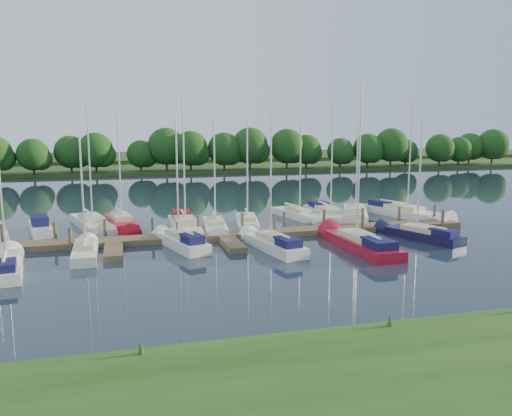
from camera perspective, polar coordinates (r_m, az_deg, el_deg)
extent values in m
plane|color=black|center=(30.26, -0.71, -6.66)|extent=(260.00, 260.00, 0.00)
cube|color=#224614|center=(16.25, 14.13, -20.65)|extent=(90.00, 10.00, 0.50)
cube|color=#4E3B2B|center=(37.79, -3.67, -3.15)|extent=(40.00, 2.00, 0.40)
cube|color=#4E3B2B|center=(34.22, -15.97, -4.80)|extent=(1.20, 4.00, 0.40)
cube|color=#4E3B2B|center=(34.93, -2.71, -4.17)|extent=(1.20, 4.00, 0.40)
cube|color=#4E3B2B|center=(37.38, 9.39, -3.39)|extent=(1.20, 4.00, 0.40)
cube|color=#4E3B2B|center=(41.26, 19.60, -2.62)|extent=(1.20, 4.00, 0.40)
cylinder|color=#473D33|center=(39.24, -26.98, -3.09)|extent=(0.24, 0.24, 2.00)
cylinder|color=#473D33|center=(38.64, -21.97, -2.93)|extent=(0.24, 0.24, 2.00)
cylinder|color=#473D33|center=(38.35, -16.84, -2.74)|extent=(0.24, 0.24, 2.00)
cylinder|color=#473D33|center=(38.36, -11.68, -2.53)|extent=(0.24, 0.24, 2.00)
cylinder|color=#473D33|center=(38.68, -6.56, -2.30)|extent=(0.24, 0.24, 2.00)
cylinder|color=#473D33|center=(39.31, -1.57, -2.06)|extent=(0.24, 0.24, 2.00)
cylinder|color=#473D33|center=(40.22, 3.23, -1.81)|extent=(0.24, 0.24, 2.00)
cylinder|color=#473D33|center=(41.41, 7.78, -1.56)|extent=(0.24, 0.24, 2.00)
cylinder|color=#473D33|center=(42.84, 12.06, -1.32)|extent=(0.24, 0.24, 2.00)
cylinder|color=#473D33|center=(44.49, 16.03, -1.09)|extent=(0.24, 0.24, 2.00)
cylinder|color=#473D33|center=(46.34, 19.71, -0.87)|extent=(0.24, 0.24, 2.00)
cylinder|color=#473D33|center=(35.96, -20.42, -3.70)|extent=(0.24, 0.24, 2.00)
cylinder|color=#473D33|center=(35.94, -8.92, -3.24)|extent=(0.24, 0.24, 2.00)
cylinder|color=#473D33|center=(37.33, 2.15, -2.66)|extent=(0.24, 0.24, 2.00)
cylinder|color=#473D33|center=(39.99, 12.08, -2.07)|extent=(0.24, 0.24, 2.00)
cylinder|color=#473D33|center=(43.68, 20.54, -1.51)|extent=(0.24, 0.24, 2.00)
cube|color=#274119|center=(103.79, -10.87, 4.62)|extent=(180.00, 30.00, 0.60)
cube|color=#344E22|center=(128.66, -11.67, 5.62)|extent=(220.00, 40.00, 1.40)
sphere|color=#143C10|center=(91.21, -27.26, 4.89)|extent=(3.65, 3.65, 3.65)
cylinder|color=#38281C|center=(92.51, -23.15, 4.12)|extent=(0.36, 0.36, 2.56)
sphere|color=#143C10|center=(92.33, -23.27, 6.05)|extent=(5.98, 5.98, 5.98)
sphere|color=#143C10|center=(92.39, -22.43, 5.58)|extent=(4.27, 4.27, 4.27)
cylinder|color=#38281C|center=(89.68, -20.59, 4.06)|extent=(0.36, 0.36, 2.32)
sphere|color=#143C10|center=(89.50, -20.69, 5.86)|extent=(5.41, 5.41, 5.41)
sphere|color=#143C10|center=(89.63, -19.91, 5.41)|extent=(3.86, 3.86, 3.86)
cylinder|color=#38281C|center=(90.58, -17.89, 4.28)|extent=(0.36, 0.36, 2.43)
sphere|color=#143C10|center=(90.40, -17.98, 6.16)|extent=(5.68, 5.68, 5.68)
sphere|color=#143C10|center=(90.58, -17.18, 5.69)|extent=(4.06, 4.06, 4.06)
cylinder|color=#38281C|center=(89.71, -14.29, 4.42)|extent=(0.36, 0.36, 2.52)
sphere|color=#143C10|center=(89.52, -14.37, 6.38)|extent=(5.87, 5.87, 5.87)
sphere|color=#143C10|center=(89.78, -13.54, 5.89)|extent=(4.20, 4.20, 4.20)
cylinder|color=#38281C|center=(90.68, -9.97, 4.47)|extent=(0.36, 0.36, 2.05)
sphere|color=#143C10|center=(90.52, -10.02, 6.04)|extent=(4.78, 4.78, 4.78)
sphere|color=#143C10|center=(90.85, -9.37, 5.64)|extent=(3.41, 3.41, 3.41)
cylinder|color=#38281C|center=(91.99, -6.90, 4.86)|extent=(0.36, 0.36, 2.87)
sphere|color=#143C10|center=(91.79, -6.95, 7.05)|extent=(6.70, 6.70, 6.70)
sphere|color=#143C10|center=(92.24, -6.06, 6.48)|extent=(4.79, 4.79, 4.79)
cylinder|color=#38281C|center=(90.95, -2.96, 4.76)|extent=(0.36, 0.36, 2.55)
sphere|color=#143C10|center=(90.76, -2.98, 6.73)|extent=(5.95, 5.95, 5.95)
sphere|color=#143C10|center=(91.27, -2.21, 6.21)|extent=(4.25, 4.25, 4.25)
cylinder|color=#38281C|center=(95.46, -0.28, 4.84)|extent=(0.36, 0.36, 2.08)
sphere|color=#143C10|center=(95.30, -0.28, 6.37)|extent=(4.85, 4.85, 4.85)
sphere|color=#143C10|center=(95.80, 0.29, 5.97)|extent=(3.46, 3.46, 3.46)
cylinder|color=#38281C|center=(95.75, 2.30, 4.93)|extent=(0.36, 0.36, 2.34)
sphere|color=#143C10|center=(95.58, 2.31, 6.64)|extent=(5.46, 5.46, 5.46)
sphere|color=#143C10|center=(96.16, 2.95, 6.18)|extent=(3.90, 3.90, 3.90)
cylinder|color=#38281C|center=(97.10, 5.46, 4.90)|extent=(0.36, 0.36, 2.16)
sphere|color=#143C10|center=(96.94, 5.48, 6.46)|extent=(5.05, 5.05, 5.05)
sphere|color=#143C10|center=(97.55, 6.04, 6.04)|extent=(3.60, 3.60, 3.60)
cylinder|color=#38281C|center=(100.35, 8.17, 5.17)|extent=(0.36, 0.36, 2.81)
sphere|color=#143C10|center=(100.18, 8.22, 7.13)|extent=(6.56, 6.56, 6.56)
sphere|color=#143C10|center=(100.95, 8.90, 6.60)|extent=(4.69, 4.69, 4.69)
cylinder|color=#38281C|center=(102.21, 11.00, 5.02)|extent=(0.36, 0.36, 2.30)
sphere|color=#143C10|center=(102.06, 11.05, 6.60)|extent=(5.37, 5.37, 5.37)
sphere|color=#143C10|center=(102.77, 11.57, 6.17)|extent=(3.83, 3.83, 3.83)
cylinder|color=#38281C|center=(103.27, 14.22, 5.07)|extent=(0.36, 0.36, 2.73)
sphere|color=#143C10|center=(103.10, 14.29, 6.92)|extent=(6.37, 6.37, 6.37)
sphere|color=#143C10|center=(103.98, 14.88, 6.41)|extent=(4.55, 4.55, 4.55)
cylinder|color=#38281C|center=(104.79, 16.75, 5.05)|extent=(0.36, 0.36, 2.83)
sphere|color=#143C10|center=(104.63, 16.84, 6.93)|extent=(6.59, 6.59, 6.59)
sphere|color=#143C10|center=(105.57, 17.42, 6.41)|extent=(4.71, 4.71, 4.71)
cylinder|color=#38281C|center=(108.66, 18.79, 5.07)|extent=(0.36, 0.36, 2.77)
sphere|color=#143C10|center=(108.50, 18.88, 6.85)|extent=(6.47, 6.47, 6.47)
sphere|color=#143C10|center=(109.47, 19.41, 6.36)|extent=(4.62, 4.62, 4.62)
cylinder|color=#38281C|center=(113.14, 20.70, 5.06)|extent=(0.36, 0.36, 2.58)
sphere|color=#143C10|center=(112.99, 20.79, 6.65)|extent=(6.02, 6.02, 6.02)
sphere|color=#143C10|center=(113.94, 21.24, 6.21)|extent=(4.30, 4.30, 4.30)
cylinder|color=#38281C|center=(114.60, 24.54, 4.93)|extent=(0.36, 0.36, 2.83)
sphere|color=#143C10|center=(114.44, 24.65, 6.65)|extent=(6.59, 6.59, 6.59)
sphere|color=#143C10|center=(115.53, 25.10, 6.17)|extent=(4.71, 4.71, 4.71)
cylinder|color=#38281C|center=(118.23, 25.44, 4.94)|extent=(0.36, 0.36, 2.67)
sphere|color=#143C10|center=(118.08, 25.55, 6.51)|extent=(6.22, 6.22, 6.22)
sphere|color=#143C10|center=(119.13, 25.95, 6.07)|extent=(4.44, 4.44, 4.44)
cube|color=white|center=(43.46, -23.42, -2.34)|extent=(2.44, 4.70, 0.95)
cone|color=white|center=(41.26, -23.18, -2.90)|extent=(1.02, 1.48, 0.74)
cube|color=#131542|center=(43.32, -23.49, -1.36)|extent=(1.70, 2.67, 0.85)
cube|color=white|center=(44.19, -18.36, -1.86)|extent=(3.89, 7.40, 1.05)
cone|color=white|center=(40.78, -17.25, -2.71)|extent=(1.65, 2.67, 1.00)
cube|color=beige|center=(43.73, -18.30, -1.09)|extent=(2.33, 3.50, 0.48)
cylinder|color=silver|center=(42.84, -18.50, 4.99)|extent=(0.12, 0.12, 9.62)
cylinder|color=silver|center=(44.70, -18.62, -0.40)|extent=(0.99, 3.11, 0.10)
cylinder|color=white|center=(44.70, -18.62, -0.40)|extent=(0.98, 2.79, 0.20)
cube|color=maroon|center=(43.45, -15.19, -1.90)|extent=(2.90, 6.83, 1.14)
cone|color=maroon|center=(40.25, -14.45, -2.74)|extent=(1.29, 2.43, 0.93)
cube|color=beige|center=(43.00, -15.16, -1.02)|extent=(1.85, 3.16, 0.52)
cylinder|color=silver|center=(42.15, -15.34, 4.68)|extent=(0.12, 0.12, 8.93)
cylinder|color=silver|center=(43.90, -15.39, -0.28)|extent=(0.58, 2.95, 0.10)
cylinder|color=white|center=(43.90, -15.39, -0.28)|extent=(0.63, 2.64, 0.20)
cube|color=white|center=(40.49, -8.18, -2.47)|extent=(2.08, 7.31, 1.22)
cone|color=white|center=(36.94, -7.54, -3.58)|extent=(1.03, 2.56, 1.02)
cube|color=beige|center=(39.98, -8.14, -1.45)|extent=(1.55, 3.29, 0.56)
cube|color=maroon|center=(42.32, -8.51, -0.72)|extent=(1.44, 2.20, 0.61)
cylinder|color=silver|center=(39.03, -8.24, 5.33)|extent=(0.12, 0.12, 9.85)
cylinder|color=silver|center=(40.97, -8.33, -0.57)|extent=(0.12, 3.28, 0.10)
cylinder|color=white|center=(40.97, -8.33, -0.57)|extent=(0.22, 2.92, 0.20)
cube|color=white|center=(40.90, -4.73, -2.28)|extent=(2.36, 6.24, 0.96)
cone|color=white|center=(37.93, -4.42, -3.19)|extent=(1.08, 2.21, 0.85)
cube|color=beige|center=(40.49, -4.71, -1.55)|extent=(1.57, 2.86, 0.44)
cylinder|color=silver|center=(39.64, -4.76, 4.03)|extent=(0.12, 0.12, 8.22)
cylinder|color=silver|center=(41.32, -4.81, -0.84)|extent=(0.40, 2.73, 0.10)
cylinder|color=white|center=(41.32, -4.81, -0.84)|extent=(0.46, 2.44, 0.20)
cube|color=white|center=(42.20, -1.03, -1.90)|extent=(2.75, 6.24, 1.04)
cone|color=white|center=(39.25, -0.77, -2.74)|extent=(1.21, 2.23, 0.85)
cube|color=beige|center=(41.79, -1.01, -1.09)|extent=(1.74, 2.90, 0.47)
cylinder|color=silver|center=(40.97, -1.00, 4.25)|extent=(0.12, 0.12, 8.15)
cylinder|color=silver|center=(42.61, -1.08, -0.37)|extent=(0.59, 2.69, 0.10)
cylinder|color=white|center=(42.61, -1.08, -0.37)|extent=(0.63, 2.41, 0.20)
cube|color=white|center=(46.44, 4.59, -0.90)|extent=(3.11, 6.27, 0.95)
cone|color=white|center=(43.99, 6.75, -1.50)|extent=(1.33, 2.26, 0.85)
cube|color=beige|center=(46.09, 4.80, -0.24)|extent=(1.89, 2.94, 0.43)
cylinder|color=silver|center=(45.36, 5.08, 4.63)|extent=(0.12, 0.12, 8.15)
cylinder|color=silver|center=(46.78, 4.20, 0.33)|extent=(0.76, 2.66, 0.10)
cylinder|color=white|center=(46.78, 4.20, 0.33)|extent=(0.78, 2.39, 0.20)
cube|color=white|center=(46.90, 8.15, -0.87)|extent=(2.18, 7.52, 1.02)
cone|color=white|center=(43.52, 10.02, -1.70)|extent=(1.08, 2.64, 1.05)
cube|color=beige|center=(46.46, 8.35, -0.17)|extent=(1.61, 3.39, 0.46)
cube|color=#131542|center=(48.71, 7.24, 0.39)|extent=(1.49, 2.27, 0.51)
cylinder|color=silver|center=(45.58, 8.67, 5.87)|extent=(0.12, 0.12, 10.12)
cylinder|color=silver|center=(47.43, 7.84, 0.48)|extent=(0.14, 3.37, 0.10)
cylinder|color=white|center=(47.43, 7.84, 0.48)|extent=(0.23, 3.00, 0.20)
cube|color=white|center=(46.94, 11.26, -0.94)|extent=(4.89, 7.46, 1.19)
cone|color=white|center=(43.36, 11.36, -1.78)|extent=(1.99, 2.74, 1.02)
cube|color=beige|center=(46.45, 11.30, -0.09)|extent=(2.76, 3.61, 0.54)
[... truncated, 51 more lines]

